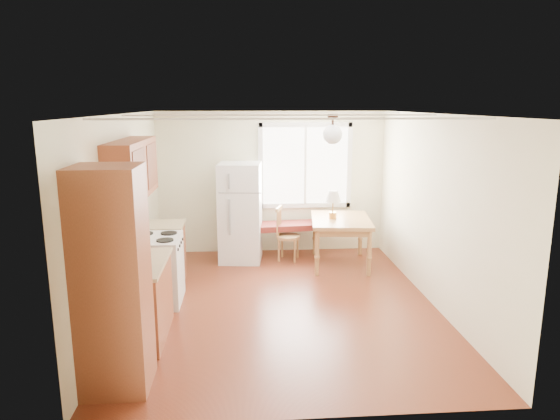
{
  "coord_description": "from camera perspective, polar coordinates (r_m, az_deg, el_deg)",
  "views": [
    {
      "loc": [
        -0.5,
        -6.24,
        2.63
      ],
      "look_at": [
        0.01,
        0.63,
        1.15
      ],
      "focal_mm": 32.0,
      "sensor_mm": 36.0,
      "label": 1
    }
  ],
  "objects": [
    {
      "name": "bench",
      "position": [
        8.64,
        0.55,
        -1.93
      ],
      "size": [
        1.34,
        0.61,
        0.6
      ],
      "rotation": [
        0.0,
        0.0,
        0.1
      ],
      "color": "#5E1A16",
      "rests_on": "ground"
    },
    {
      "name": "coffee_maker",
      "position": [
        5.41,
        -17.17,
        -5.58
      ],
      "size": [
        0.21,
        0.26,
        0.37
      ],
      "rotation": [
        0.0,
        0.0,
        -0.12
      ],
      "color": "black",
      "rests_on": "kitchen_run"
    },
    {
      "name": "kitchen_run",
      "position": [
        6.01,
        -15.81,
        -5.67
      ],
      "size": [
        0.65,
        3.4,
        2.2
      ],
      "color": "brown",
      "rests_on": "ground"
    },
    {
      "name": "refrigerator",
      "position": [
        8.4,
        -4.56,
        -0.28
      ],
      "size": [
        0.76,
        0.76,
        1.67
      ],
      "rotation": [
        0.0,
        0.0,
        -0.11
      ],
      "color": "white",
      "rests_on": "ground"
    },
    {
      "name": "window_unit",
      "position": [
        8.85,
        2.9,
        5.09
      ],
      "size": [
        1.64,
        0.05,
        1.51
      ],
      "color": "white",
      "rests_on": "room_shell"
    },
    {
      "name": "pendant_light",
      "position": [
        6.76,
        6.02,
        8.71
      ],
      "size": [
        0.26,
        0.26,
        0.4
      ],
      "color": "#321E16",
      "rests_on": "room_shell"
    },
    {
      "name": "dining_table",
      "position": [
        8.24,
        6.95,
        -1.66
      ],
      "size": [
        1.08,
        1.35,
        0.78
      ],
      "rotation": [
        0.0,
        0.0,
        -0.11
      ],
      "color": "olive",
      "rests_on": "ground"
    },
    {
      "name": "room_shell",
      "position": [
        6.41,
        0.3,
        -0.31
      ],
      "size": [
        4.6,
        5.6,
        2.62
      ],
      "color": "#4E1C10",
      "rests_on": "ground"
    },
    {
      "name": "table_lamp",
      "position": [
        8.13,
        6.08,
        1.32
      ],
      "size": [
        0.27,
        0.27,
        0.46
      ],
      "rotation": [
        0.0,
        0.0,
        -0.35
      ],
      "color": "#B5813A",
      "rests_on": "dining_table"
    },
    {
      "name": "chair",
      "position": [
        8.46,
        0.4,
        -2.34
      ],
      "size": [
        0.44,
        0.43,
        0.91
      ],
      "rotation": [
        0.0,
        0.0,
        -0.29
      ],
      "color": "olive",
      "rests_on": "ground"
    },
    {
      "name": "kettle",
      "position": [
        6.2,
        -16.24,
        -3.56
      ],
      "size": [
        0.13,
        0.13,
        0.26
      ],
      "color": "red",
      "rests_on": "kitchen_run"
    }
  ]
}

